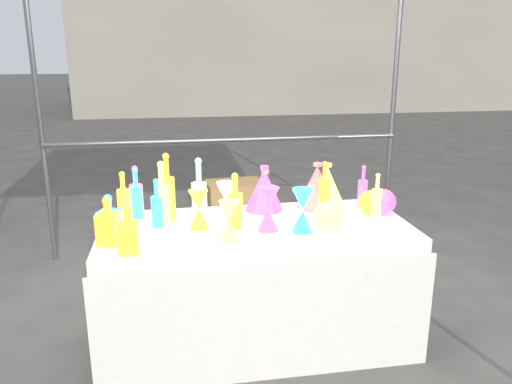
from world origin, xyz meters
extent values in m
plane|color=#5E5C57|center=(0.00, 0.00, 0.00)|extent=(80.00, 80.00, 0.00)
cylinder|color=gray|center=(-1.50, 1.50, 1.20)|extent=(0.04, 0.04, 2.40)
cylinder|color=gray|center=(1.50, 1.50, 1.20)|extent=(0.04, 0.04, 2.40)
cylinder|color=gray|center=(0.00, 1.47, 1.00)|extent=(3.00, 0.04, 0.04)
cube|color=white|center=(0.00, 0.00, 0.38)|extent=(1.80, 0.80, 0.75)
cube|color=white|center=(0.00, -0.42, 0.34)|extent=(1.84, 0.02, 0.68)
cube|color=white|center=(-0.55, -0.43, 0.60)|extent=(0.06, 0.00, 0.03)
cube|color=white|center=(0.05, -0.43, 0.60)|extent=(0.06, 0.00, 0.03)
cube|color=white|center=(0.55, -0.43, 0.60)|extent=(0.06, 0.00, 0.03)
cube|color=#AAA28E|center=(4.00, 14.00, 3.00)|extent=(14.00, 6.00, 6.00)
cube|color=tan|center=(0.16, 2.26, 0.21)|extent=(0.61, 0.47, 0.42)
cube|color=tan|center=(0.22, 2.82, 0.03)|extent=(0.88, 0.72, 0.07)
camera|label=1|loc=(-0.46, -2.72, 1.73)|focal=35.00mm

